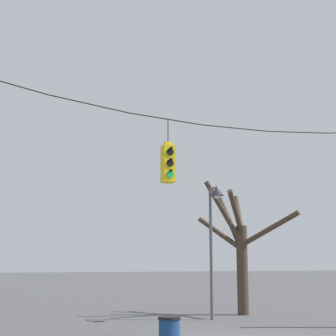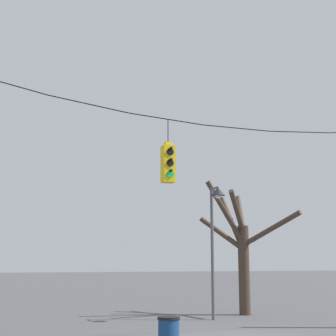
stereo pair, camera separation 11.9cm
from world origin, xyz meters
name	(u,v)px [view 1 (the left image)]	position (x,y,z in m)	size (l,w,h in m)	color
span_wire	(236,119)	(0.00, 0.19, 6.40)	(15.67, 0.03, 0.86)	black
traffic_light_near_left_pole	(168,163)	(-2.20, 0.19, 4.89)	(0.34, 0.58, 1.82)	yellow
street_lamp	(215,215)	(1.32, 4.67, 3.90)	(0.54, 0.93, 5.02)	#515156
bare_tree	(240,247)	(3.23, 6.29, 2.77)	(3.28, 3.98, 5.50)	#423326
trash_bin	(169,335)	(-2.73, -1.36, 0.44)	(0.54, 0.54, 0.86)	navy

